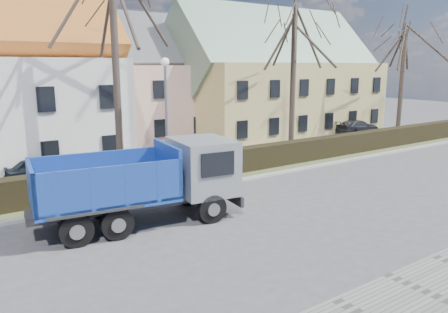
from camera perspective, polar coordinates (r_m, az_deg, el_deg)
ground at (r=17.23m, az=3.79°, el=-7.87°), size 120.00×120.00×0.00m
curb_far at (r=20.83m, az=-4.12°, el=-4.20°), size 80.00×0.30×0.12m
grass_strip at (r=22.18m, az=-6.23°, el=-3.27°), size 80.00×3.00×0.10m
hedge at (r=21.86m, az=-6.02°, el=-1.87°), size 60.00×0.90×1.30m
building_pink at (r=35.64m, az=-11.43°, el=8.70°), size 10.80×8.80×8.00m
building_yellow at (r=39.57m, az=6.76°, el=9.50°), size 18.80×10.80×8.50m
tree_1 at (r=22.68m, az=-14.02°, el=12.81°), size 9.20×9.20×12.65m
tree_2 at (r=29.22m, az=9.04°, el=11.09°), size 8.00×8.00×11.00m
tree_3 at (r=38.49m, az=22.28°, el=10.11°), size 7.60×7.60×10.45m
dump_truck at (r=16.32m, az=-11.90°, el=-3.53°), size 8.06×3.86×3.10m
streetlight at (r=22.26m, az=-7.52°, el=4.83°), size 0.49×0.49×6.26m
cart_frame at (r=18.69m, az=-15.64°, el=-5.60°), size 0.83×0.59×0.68m
parked_car_a at (r=24.61m, az=-22.90°, el=-1.36°), size 3.62×1.96×1.17m
parked_car_b at (r=39.16m, az=17.05°, el=3.70°), size 4.31×1.89×1.23m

